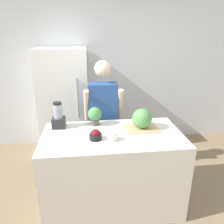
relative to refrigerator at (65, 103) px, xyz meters
name	(u,v)px	position (x,y,z in m)	size (l,w,h in m)	color
wall_back	(101,74)	(0.64, 0.39, 0.41)	(8.00, 0.06, 2.60)	silver
counter_island	(112,170)	(0.64, -1.36, -0.42)	(1.57, 0.84, 0.94)	beige
refrigerator	(65,103)	(0.00, 0.00, 0.00)	(0.79, 0.71, 1.78)	white
person	(103,119)	(0.59, -0.70, -0.02)	(0.52, 0.27, 1.68)	#4C608C
cutting_board	(141,128)	(1.00, -1.25, 0.06)	(0.38, 0.27, 0.01)	tan
watermelon	(142,118)	(1.00, -1.25, 0.18)	(0.23, 0.23, 0.23)	#4C8C47
bowl_cherries	(96,135)	(0.45, -1.46, 0.10)	(0.13, 0.13, 0.12)	black
bowl_cream	(113,137)	(0.63, -1.50, 0.09)	(0.11, 0.11, 0.10)	beige
blender	(58,117)	(0.03, -1.09, 0.18)	(0.15, 0.15, 0.31)	#28282D
potted_plant	(95,115)	(0.46, -1.07, 0.18)	(0.17, 0.17, 0.23)	#514C47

